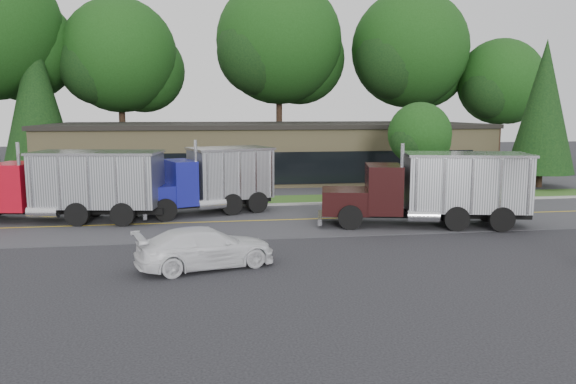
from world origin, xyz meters
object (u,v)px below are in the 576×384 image
dump_truck_red (69,184)px  dump_truck_maroon (436,187)px  dump_truck_blue (213,178)px  rally_car (206,247)px

dump_truck_red → dump_truck_maroon: bearing=177.5°
dump_truck_blue → dump_truck_maroon: 11.21m
dump_truck_red → rally_car: bearing=134.8°
dump_truck_red → rally_car: dump_truck_red is taller
dump_truck_blue → dump_truck_red: bearing=-8.6°
dump_truck_maroon → rally_car: bearing=39.4°
dump_truck_blue → rally_car: dump_truck_blue is taller
dump_truck_red → dump_truck_maroon: 17.29m
dump_truck_blue → rally_car: (-0.49, -10.31, -1.11)m
dump_truck_red → rally_car: size_ratio=2.18×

